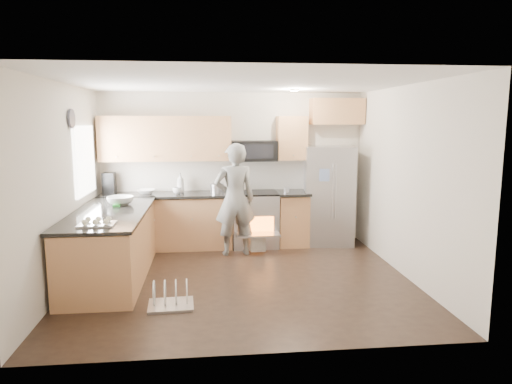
{
  "coord_description": "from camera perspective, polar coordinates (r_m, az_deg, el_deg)",
  "views": [
    {
      "loc": [
        -0.43,
        -5.89,
        2.12
      ],
      "look_at": [
        0.25,
        0.5,
        1.12
      ],
      "focal_mm": 32.0,
      "sensor_mm": 36.0,
      "label": 1
    }
  ],
  "objects": [
    {
      "name": "person",
      "position": [
        7.21,
        -2.66,
        -0.95
      ],
      "size": [
        0.7,
        0.52,
        1.78
      ],
      "primitive_type": "imported",
      "rotation": [
        0.0,
        0.0,
        3.28
      ],
      "color": "gray",
      "rests_on": "ground"
    },
    {
      "name": "back_cabinet_run",
      "position": [
        7.72,
        -7.14,
        0.2
      ],
      "size": [
        4.45,
        0.64,
        2.5
      ],
      "color": "tan",
      "rests_on": "ground"
    },
    {
      "name": "dish_rack",
      "position": [
        5.49,
        -10.61,
        -13.05
      ],
      "size": [
        0.54,
        0.44,
        0.32
      ],
      "rotation": [
        0.0,
        0.0,
        0.06
      ],
      "color": "#B7B7BC",
      "rests_on": "ground"
    },
    {
      "name": "ground",
      "position": [
        6.27,
        -1.79,
        -10.89
      ],
      "size": [
        4.5,
        4.5,
        0.0
      ],
      "primitive_type": "plane",
      "color": "black",
      "rests_on": "ground"
    },
    {
      "name": "room_shell",
      "position": [
        5.93,
        -2.23,
        4.56
      ],
      "size": [
        4.54,
        4.04,
        2.62
      ],
      "color": "beige",
      "rests_on": "ground"
    },
    {
      "name": "stove_range",
      "position": [
        7.76,
        -0.16,
        -1.85
      ],
      "size": [
        0.76,
        0.97,
        1.79
      ],
      "color": "#B7B7BC",
      "rests_on": "ground"
    },
    {
      "name": "refrigerator",
      "position": [
        7.96,
        9.05,
        -0.43
      ],
      "size": [
        0.91,
        0.75,
        1.69
      ],
      "rotation": [
        0.0,
        0.0,
        -0.13
      ],
      "color": "#B7B7BC",
      "rests_on": "ground"
    },
    {
      "name": "peninsula",
      "position": [
        6.49,
        -17.66,
        -6.32
      ],
      "size": [
        0.96,
        2.36,
        1.04
      ],
      "color": "tan",
      "rests_on": "ground"
    }
  ]
}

